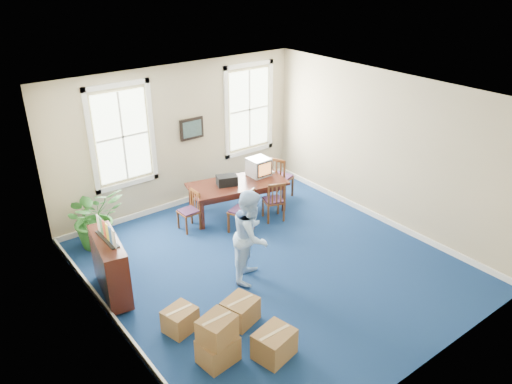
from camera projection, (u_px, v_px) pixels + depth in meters
floor at (271, 265)px, 9.31m from camera, size 6.50×6.50×0.00m
ceiling at (274, 96)px, 7.92m from camera, size 6.50×6.50×0.00m
wall_back at (179, 137)px, 10.94m from camera, size 6.50×0.00×6.50m
wall_front at (435, 274)px, 6.29m from camera, size 6.50×0.00×6.50m
wall_left at (106, 243)px, 6.97m from camera, size 0.00×6.50×6.50m
wall_right at (385, 150)px, 10.26m from camera, size 0.00×6.50×6.50m
baseboard_back at (184, 200)px, 11.59m from camera, size 6.00×0.04×0.12m
baseboard_left at (121, 328)px, 7.66m from camera, size 0.04×6.50×0.12m
baseboard_right at (377, 216)px, 10.91m from camera, size 0.04×6.50×0.12m
window_left at (122, 137)px, 10.08m from camera, size 1.40×0.12×2.20m
window_right at (249, 109)px, 11.84m from camera, size 1.40×0.12×2.20m
wall_picture at (192, 129)px, 11.00m from camera, size 0.58×0.06×0.48m
conference_table at (238, 198)px, 11.04m from camera, size 2.28×1.40×0.72m
crt_tv at (259, 167)px, 11.18m from camera, size 0.45×0.49×0.40m
game_console at (270, 172)px, 11.38m from camera, size 0.19×0.21×0.05m
equipment_bag at (227, 180)px, 10.74m from camera, size 0.50×0.40×0.22m
chair_near_left at (241, 210)px, 10.24m from camera, size 0.57×0.57×0.96m
chair_near_right at (273, 200)px, 10.72m from camera, size 0.53×0.53×0.92m
chair_end_left at (188, 211)px, 10.33m from camera, size 0.39×0.39×0.85m
chair_end_right at (281, 177)px, 11.66m from camera, size 0.61×0.61×1.05m
man at (251, 235)px, 8.62m from camera, size 1.05×1.02×1.70m
credenza at (111, 268)px, 8.31m from camera, size 0.58×1.34×1.02m
brochure_rack at (106, 233)px, 8.03m from camera, size 0.37×0.77×0.34m
potted_plant at (95, 217)px, 9.70m from camera, size 1.15×1.01×1.23m
cardboard_boxes at (225, 329)px, 7.13m from camera, size 1.66×1.66×0.80m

